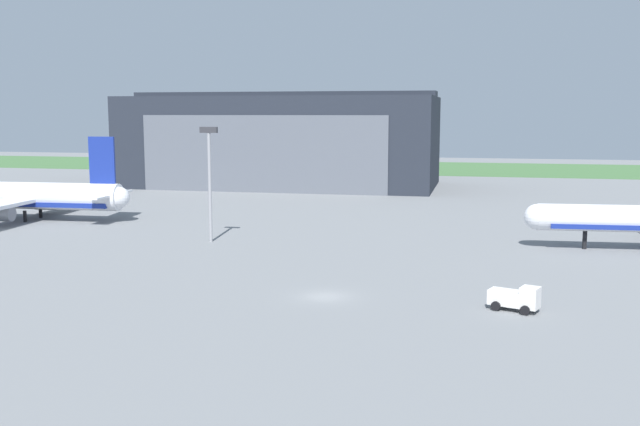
# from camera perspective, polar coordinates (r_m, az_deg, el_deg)

# --- Properties ---
(ground_plane) EXTENTS (440.00, 440.00, 0.00)m
(ground_plane) POSITION_cam_1_polar(r_m,az_deg,el_deg) (69.21, 0.43, -6.61)
(ground_plane) COLOR slate
(grass_field_strip) EXTENTS (440.00, 56.00, 0.08)m
(grass_field_strip) POSITION_cam_1_polar(r_m,az_deg,el_deg) (231.00, 9.07, 3.52)
(grass_field_strip) COLOR #446F3E
(grass_field_strip) RESTS_ON ground_plane
(maintenance_hangar) EXTENTS (72.68, 33.84, 22.25)m
(maintenance_hangar) POSITION_cam_1_polar(r_m,az_deg,el_deg) (174.07, -2.98, 5.70)
(maintenance_hangar) COLOR #232833
(maintenance_hangar) RESTS_ON ground_plane
(airliner_far_right) EXTENTS (36.57, 28.80, 13.62)m
(airliner_far_right) POSITION_cam_1_polar(r_m,az_deg,el_deg) (127.28, -22.36, 1.21)
(airliner_far_right) COLOR white
(airliner_far_right) RESTS_ON ground_plane
(fuel_bowser) EXTENTS (4.65, 3.17, 2.32)m
(fuel_bowser) POSITION_cam_1_polar(r_m,az_deg,el_deg) (66.36, 15.18, -6.50)
(fuel_bowser) COLOR white
(fuel_bowser) RESTS_ON ground_plane
(apron_light_mast) EXTENTS (2.40, 0.50, 15.50)m
(apron_light_mast) POSITION_cam_1_polar(r_m,az_deg,el_deg) (97.98, -8.71, 3.11)
(apron_light_mast) COLOR #99999E
(apron_light_mast) RESTS_ON ground_plane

